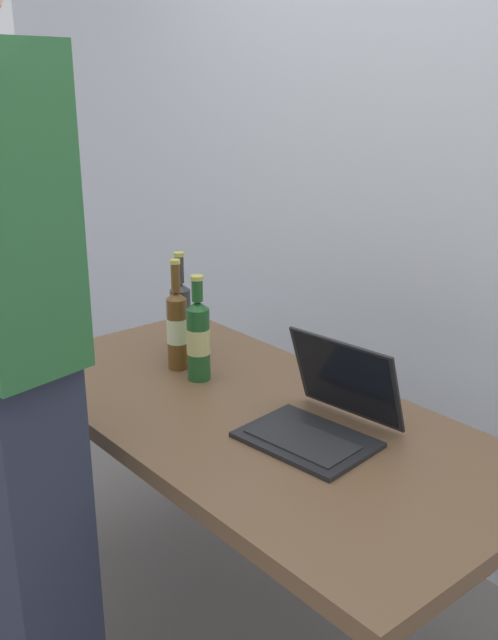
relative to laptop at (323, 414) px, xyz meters
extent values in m
plane|color=slate|center=(-0.22, -0.05, -0.78)|extent=(8.00, 8.00, 0.00)
cube|color=brown|center=(-0.22, -0.05, -0.08)|extent=(1.51, 0.73, 0.04)
cylinder|color=#2D2D30|center=(-0.91, -0.36, -0.44)|extent=(0.06, 0.06, 0.68)
cylinder|color=#2D2D30|center=(-0.91, 0.25, -0.44)|extent=(0.06, 0.06, 0.68)
cube|color=black|center=(0.01, -0.06, -0.05)|extent=(0.33, 0.25, 0.01)
cube|color=#232326|center=(0.01, -0.08, -0.04)|extent=(0.27, 0.16, 0.00)
cube|color=black|center=(-0.01, 0.09, 0.07)|extent=(0.32, 0.11, 0.22)
cube|color=black|center=(-0.01, 0.08, 0.07)|extent=(0.29, 0.10, 0.20)
cylinder|color=#1E5123|center=(-0.47, -0.03, 0.05)|extent=(0.07, 0.07, 0.21)
cone|color=#1E5123|center=(-0.47, -0.03, 0.17)|extent=(0.07, 0.07, 0.02)
cylinder|color=#1E5123|center=(-0.47, -0.03, 0.21)|extent=(0.03, 0.03, 0.06)
cylinder|color=#BFB74C|center=(-0.47, -0.03, 0.25)|extent=(0.04, 0.04, 0.01)
cylinder|color=tan|center=(-0.47, -0.03, 0.06)|extent=(0.07, 0.07, 0.07)
cylinder|color=#333333|center=(-0.66, 0.04, 0.05)|extent=(0.06, 0.06, 0.21)
cone|color=#333333|center=(-0.66, 0.04, 0.17)|extent=(0.06, 0.06, 0.02)
cylinder|color=#333333|center=(-0.66, 0.04, 0.22)|extent=(0.03, 0.03, 0.08)
cylinder|color=#BFB74C|center=(-0.66, 0.04, 0.27)|extent=(0.03, 0.03, 0.01)
cylinder|color=teal|center=(-0.66, 0.04, 0.06)|extent=(0.06, 0.06, 0.07)
cylinder|color=brown|center=(-0.57, -0.03, 0.05)|extent=(0.06, 0.06, 0.22)
cone|color=brown|center=(-0.57, -0.03, 0.17)|extent=(0.06, 0.06, 0.02)
cylinder|color=brown|center=(-0.57, -0.03, 0.23)|extent=(0.03, 0.03, 0.08)
cylinder|color=#BFB74C|center=(-0.57, -0.03, 0.27)|extent=(0.03, 0.03, 0.01)
cylinder|color=beige|center=(-0.57, -0.03, 0.07)|extent=(0.06, 0.06, 0.08)
cube|color=#2D3347|center=(-0.36, -0.65, -0.29)|extent=(0.38, 0.27, 0.99)
cube|color=silver|center=(-0.22, 0.74, 0.52)|extent=(6.00, 0.10, 2.60)
camera|label=1|loc=(1.10, -1.16, 0.78)|focal=40.53mm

